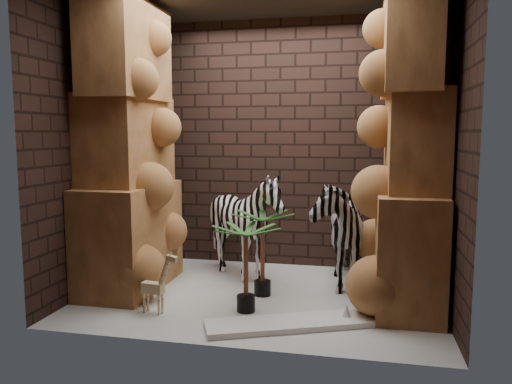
% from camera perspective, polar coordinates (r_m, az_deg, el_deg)
% --- Properties ---
extents(floor, '(3.50, 3.50, 0.00)m').
position_cam_1_polar(floor, '(5.14, 0.38, -11.81)').
color(floor, silver).
rests_on(floor, ground).
extents(wall_back, '(3.50, 0.00, 3.50)m').
position_cam_1_polar(wall_back, '(6.10, 2.77, 5.48)').
color(wall_back, black).
rests_on(wall_back, ground).
extents(wall_front, '(3.50, 0.00, 3.50)m').
position_cam_1_polar(wall_front, '(3.66, -3.57, 4.58)').
color(wall_front, black).
rests_on(wall_front, ground).
extents(wall_left, '(0.00, 3.00, 3.00)m').
position_cam_1_polar(wall_left, '(5.50, -17.84, 5.01)').
color(wall_left, black).
rests_on(wall_left, ground).
extents(wall_right, '(0.00, 3.00, 3.00)m').
position_cam_1_polar(wall_right, '(4.84, 21.22, 4.68)').
color(wall_right, black).
rests_on(wall_right, ground).
extents(rock_pillar_left, '(0.68, 1.30, 3.00)m').
position_cam_1_polar(rock_pillar_left, '(5.34, -14.56, 5.08)').
color(rock_pillar_left, tan).
rests_on(rock_pillar_left, floor).
extents(rock_pillar_right, '(0.58, 1.25, 3.00)m').
position_cam_1_polar(rock_pillar_right, '(4.79, 17.32, 4.81)').
color(rock_pillar_right, tan).
rests_on(rock_pillar_right, floor).
extents(zebra_right, '(0.77, 1.23, 1.38)m').
position_cam_1_polar(zebra_right, '(5.39, 9.20, -3.46)').
color(zebra_right, white).
rests_on(zebra_right, floor).
extents(zebra_left, '(1.06, 1.28, 1.11)m').
position_cam_1_polar(zebra_left, '(5.55, -1.25, -4.47)').
color(zebra_left, white).
rests_on(zebra_left, floor).
extents(giraffe_toy, '(0.32, 0.15, 0.61)m').
position_cam_1_polar(giraffe_toy, '(4.68, -11.79, -9.96)').
color(giraffe_toy, beige).
rests_on(giraffe_toy, floor).
extents(palm_front, '(0.36, 0.36, 0.87)m').
position_cam_1_polar(palm_front, '(5.03, 0.75, -7.03)').
color(palm_front, '#1E4118').
rests_on(palm_front, floor).
extents(palm_back, '(0.36, 0.36, 0.82)m').
position_cam_1_polar(palm_back, '(4.60, -1.17, -8.74)').
color(palm_back, '#1E4118').
rests_on(palm_back, floor).
extents(surfboard, '(1.47, 0.89, 0.05)m').
position_cam_1_polar(surfboard, '(4.39, 3.93, -14.82)').
color(surfboard, white).
rests_on(surfboard, floor).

